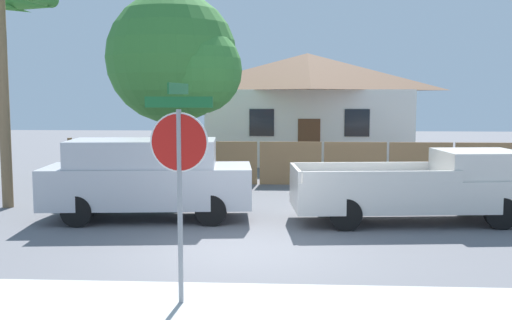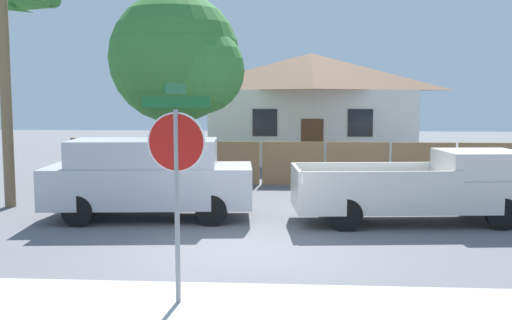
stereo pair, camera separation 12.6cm
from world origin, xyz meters
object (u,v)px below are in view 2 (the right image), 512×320
oak_tree (180,61)px  palm_tree (2,18)px  orange_pickup (425,188)px  red_suv (149,176)px  stop_sign (176,155)px  house (311,105)px

oak_tree → palm_tree: oak_tree is taller
orange_pickup → red_suv: bearing=174.6°
stop_sign → palm_tree: bearing=137.0°
red_suv → palm_tree: bearing=156.6°
palm_tree → stop_sign: 9.54m
house → oak_tree: 8.83m
oak_tree → orange_pickup: (6.93, -6.55, -3.29)m
house → red_suv: house is taller
red_suv → stop_sign: stop_sign is taller
oak_tree → stop_sign: size_ratio=2.10×
palm_tree → stop_sign: (5.86, -6.99, -2.80)m
oak_tree → stop_sign: (2.33, -12.29, -2.02)m
red_suv → house: bearing=67.9°
house → palm_tree: (-8.13, -12.67, 2.36)m
red_suv → oak_tree: bearing=88.6°
oak_tree → orange_pickup: oak_tree is taller
palm_tree → red_suv: size_ratio=1.15×
red_suv → orange_pickup: red_suv is taller
red_suv → stop_sign: (1.83, -5.71, 1.07)m
red_suv → orange_pickup: size_ratio=0.87×
stop_sign → orange_pickup: bearing=58.3°
house → red_suv: 14.62m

